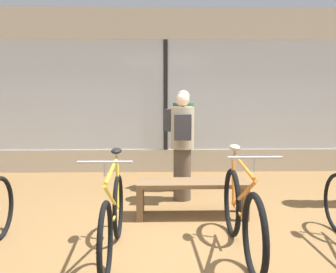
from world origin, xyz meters
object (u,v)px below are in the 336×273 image
bicycle_right (242,214)px  customer_near_rack (182,143)px  bicycle_left (113,217)px  display_bench (192,188)px  customer_by_window (182,137)px

bicycle_right → customer_near_rack: size_ratio=1.10×
bicycle_left → bicycle_right: 1.26m
bicycle_right → display_bench: bearing=109.3°
bicycle_left → display_bench: bearing=52.9°
customer_near_rack → customer_by_window: size_ratio=0.97×
bicycle_right → display_bench: size_ratio=1.24×
display_bench → customer_by_window: customer_by_window is taller
bicycle_left → customer_by_window: bearing=71.6°
customer_near_rack → customer_by_window: customer_by_window is taller
display_bench → bicycle_right: bearing=-70.7°
bicycle_right → customer_near_rack: 1.97m
bicycle_left → display_bench: size_ratio=1.20×
customer_near_rack → bicycle_right: bearing=-75.9°
customer_by_window → bicycle_left: bearing=-108.4°
customer_by_window → display_bench: bearing=-88.1°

